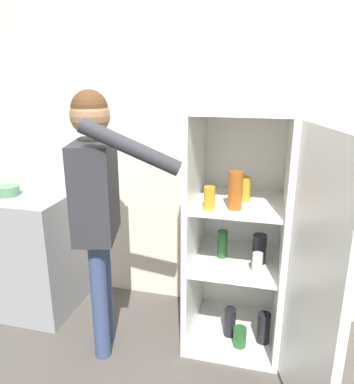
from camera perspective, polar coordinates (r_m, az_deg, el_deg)
name	(u,v)px	position (r m, az deg, el deg)	size (l,w,h in m)	color
wall_back	(220,143)	(2.68, 6.53, 7.50)	(7.00, 0.06, 2.55)	beige
refrigerator	(251,238)	(2.36, 11.27, -6.92)	(0.82, 1.22, 1.56)	white
person	(97,194)	(2.23, -12.12, -0.23)	(0.71, 0.51, 1.66)	#384770
counter	(32,250)	(3.10, -21.27, -8.18)	(0.70, 0.64, 0.91)	gray
bowl	(8,191)	(2.92, -24.31, 0.19)	(0.15, 0.15, 0.07)	#517F5B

